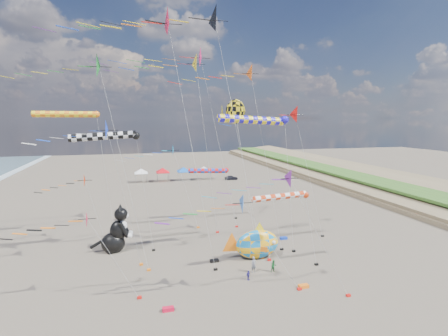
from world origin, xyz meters
TOP-DOWN VIEW (x-y plane):
  - ground at (0.00, 0.00)m, footprint 260.00×260.00m
  - delta_kite_0 at (-1.97, 20.18)m, footprint 13.42×2.56m
  - delta_kite_1 at (-5.12, 9.11)m, footprint 14.18×2.85m
  - delta_kite_2 at (-14.63, 20.27)m, footprint 7.61×1.84m
  - delta_kite_3 at (0.46, 21.81)m, footprint 16.56×2.83m
  - delta_kite_4 at (2.93, 12.36)m, footprint 11.97×2.04m
  - delta_kite_5 at (3.23, 1.17)m, footprint 11.11×1.68m
  - delta_kite_6 at (-0.38, 10.66)m, footprint 15.98×2.86m
  - delta_kite_7 at (0.11, 3.27)m, footprint 11.24×1.93m
  - delta_kite_8 at (-4.32, 22.85)m, footprint 10.34×1.76m
  - delta_kite_9 at (9.75, 15.18)m, footprint 13.07×2.33m
  - delta_kite_10 at (-10.99, 12.28)m, footprint 9.55×2.20m
  - delta_kite_11 at (-11.72, 10.74)m, footprint 11.95×2.50m
  - delta_kite_12 at (-13.33, 5.43)m, footprint 10.03×1.53m
  - windsock_0 at (5.77, 7.56)m, footprint 7.26×0.64m
  - windsock_1 at (-10.61, 15.92)m, footprint 8.41×0.83m
  - windsock_2 at (4.35, 11.47)m, footprint 9.04×0.86m
  - windsock_3 at (2.72, 25.76)m, footprint 7.26×0.71m
  - windsock_4 at (-15.09, 21.54)m, footprint 8.62×0.77m
  - angelfish_kite at (2.73, 13.97)m, footprint 3.74×3.02m
  - cat_inflatable at (-10.28, 16.96)m, footprint 4.14×2.32m
  - fish_inflatable at (4.42, 10.89)m, footprint 6.42×2.68m
  - person_adult at (2.91, 7.64)m, footprint 0.66×0.51m
  - child_green at (4.84, 7.24)m, footprint 0.63×0.51m
  - child_blue at (1.87, 6.28)m, footprint 0.59×0.43m
  - kite_bag_0 at (6.12, 3.55)m, footprint 0.90×0.44m
  - kite_bag_1 at (9.73, 15.58)m, footprint 0.90×0.44m
  - kite_bag_2 at (-0.22, 11.07)m, footprint 0.90×0.44m
  - kite_bag_3 at (-5.92, 2.91)m, footprint 0.90×0.44m
  - tent_row at (1.50, 60.00)m, footprint 19.20×4.20m
  - parked_car at (15.38, 58.00)m, footprint 3.22×1.32m

SIDE VIEW (x-z plane):
  - ground at x=0.00m, z-range 0.00..0.00m
  - kite_bag_0 at x=6.12m, z-range 0.00..0.30m
  - kite_bag_1 at x=9.73m, z-range 0.00..0.30m
  - kite_bag_2 at x=-0.22m, z-range 0.00..0.30m
  - kite_bag_3 at x=-5.92m, z-range 0.00..0.30m
  - child_blue at x=1.87m, z-range 0.00..0.93m
  - parked_car at x=15.38m, z-range 0.00..1.09m
  - child_green at x=4.84m, z-range 0.00..1.22m
  - person_adult at x=2.91m, z-range 0.00..1.61m
  - fish_inflatable at x=4.42m, z-range -0.43..3.59m
  - cat_inflatable at x=-10.28m, z-range 0.00..5.38m
  - tent_row at x=1.50m, z-range 1.25..5.05m
  - delta_kite_12 at x=-13.33m, z-range 2.68..10.48m
  - delta_kite_2 at x=-14.63m, z-range 3.04..11.61m
  - windsock_0 at x=5.77m, z-range 3.51..11.30m
  - windsock_3 at x=2.72m, z-range 3.50..11.32m
  - delta_kite_7 at x=0.11m, z-range 3.23..12.32m
  - delta_kite_5 at x=3.23m, z-range 4.32..15.49m
  - delta_kite_8 at x=-4.32m, z-range 4.53..16.16m
  - windsock_1 at x=-10.61m, z-range 6.28..19.78m
  - delta_kite_10 at x=-10.99m, z-range 6.12..21.14m
  - windsock_2 at x=4.35m, z-range 7.12..22.34m
  - delta_kite_9 at x=9.75m, z-range 6.84..23.47m
  - windsock_4 at x=-15.09m, z-range 7.44..23.24m
  - angelfish_kite at x=2.73m, z-range 7.05..24.05m
  - delta_kite_4 at x=2.93m, z-range 8.95..29.62m
  - delta_kite_11 at x=-11.72m, z-range 8.97..29.94m
  - delta_kite_0 at x=-1.97m, z-range 9.84..32.66m
  - delta_kite_3 at x=0.46m, z-range 10.34..34.41m
  - delta_kite_1 at x=-5.12m, z-range 10.74..35.57m
  - delta_kite_6 at x=-0.38m, z-range 11.13..36.77m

